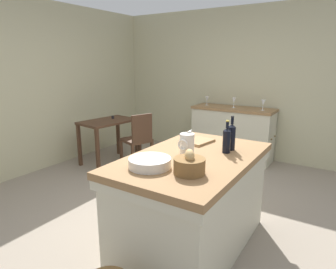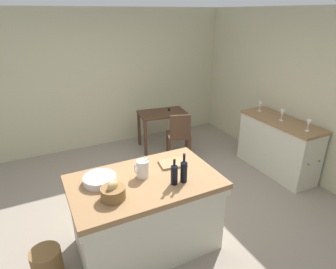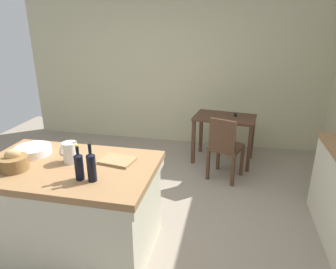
{
  "view_description": "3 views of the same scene",
  "coord_description": "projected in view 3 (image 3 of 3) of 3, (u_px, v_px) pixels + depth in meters",
  "views": [
    {
      "loc": [
        -2.55,
        -1.58,
        1.7
      ],
      "look_at": [
        0.21,
        0.18,
        0.87
      ],
      "focal_mm": 31.38,
      "sensor_mm": 36.0,
      "label": 1
    },
    {
      "loc": [
        -1.3,
        -2.86,
        2.51
      ],
      "look_at": [
        0.36,
        0.43,
        0.93
      ],
      "focal_mm": 30.54,
      "sensor_mm": 36.0,
      "label": 2
    },
    {
      "loc": [
        1.03,
        -2.64,
        2.08
      ],
      "look_at": [
        0.42,
        0.18,
        1.01
      ],
      "focal_mm": 32.58,
      "sensor_mm": 36.0,
      "label": 3
    }
  ],
  "objects": [
    {
      "name": "ground_plane",
      "position": [
        127.0,
        223.0,
        3.35
      ],
      "size": [
        6.76,
        6.76,
        0.0
      ],
      "primitive_type": "plane",
      "color": "gray"
    },
    {
      "name": "wall_back",
      "position": [
        173.0,
        69.0,
        5.27
      ],
      "size": [
        5.32,
        0.12,
        2.6
      ],
      "primitive_type": "cube",
      "color": "#B7B28E",
      "rests_on": "ground"
    },
    {
      "name": "island_table",
      "position": [
        72.0,
        204.0,
        2.84
      ],
      "size": [
        1.57,
        0.97,
        0.89
      ],
      "color": "olive",
      "rests_on": "ground"
    },
    {
      "name": "writing_desk",
      "position": [
        224.0,
        124.0,
        4.64
      ],
      "size": [
        0.97,
        0.67,
        0.78
      ],
      "color": "#472D1E",
      "rests_on": "ground"
    },
    {
      "name": "wooden_chair",
      "position": [
        225.0,
        146.0,
        4.12
      ],
      "size": [
        0.51,
        0.51,
        0.9
      ],
      "color": "#472D1E",
      "rests_on": "ground"
    },
    {
      "name": "pitcher",
      "position": [
        70.0,
        152.0,
        2.73
      ],
      "size": [
        0.17,
        0.13,
        0.23
      ],
      "color": "silver",
      "rests_on": "island_table"
    },
    {
      "name": "wash_bowl",
      "position": [
        33.0,
        150.0,
        2.91
      ],
      "size": [
        0.34,
        0.34,
        0.07
      ],
      "primitive_type": "cylinder",
      "color": "silver",
      "rests_on": "island_table"
    },
    {
      "name": "bread_basket",
      "position": [
        14.0,
        162.0,
        2.6
      ],
      "size": [
        0.24,
        0.24,
        0.19
      ],
      "color": "brown",
      "rests_on": "island_table"
    },
    {
      "name": "cutting_board",
      "position": [
        117.0,
        160.0,
        2.76
      ],
      "size": [
        0.33,
        0.26,
        0.02
      ],
      "primitive_type": "cube",
      "rotation": [
        0.0,
        0.0,
        -0.16
      ],
      "color": "#99754C",
      "rests_on": "island_table"
    },
    {
      "name": "wine_bottle_dark",
      "position": [
        91.0,
        166.0,
        2.39
      ],
      "size": [
        0.07,
        0.07,
        0.32
      ],
      "color": "black",
      "rests_on": "island_table"
    },
    {
      "name": "wine_bottle_amber",
      "position": [
        79.0,
        165.0,
        2.42
      ],
      "size": [
        0.07,
        0.07,
        0.3
      ],
      "color": "black",
      "rests_on": "island_table"
    }
  ]
}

